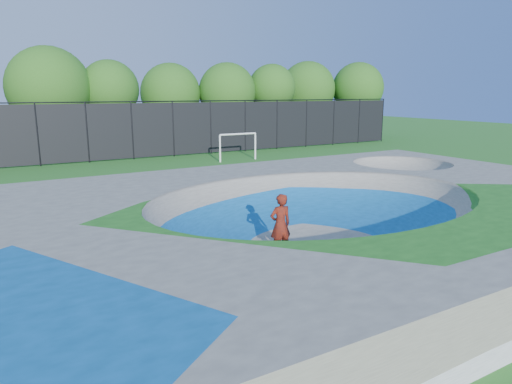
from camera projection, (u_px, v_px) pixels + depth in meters
ground at (317, 242)px, 14.45m from camera, size 120.00×120.00×0.00m
skate_deck at (318, 219)px, 14.29m from camera, size 22.00×14.00×1.50m
skater at (280, 225)px, 13.09m from camera, size 0.69×0.48×1.82m
skateboard at (280, 254)px, 13.28m from camera, size 0.80×0.31×0.05m
soccer_goal at (238, 142)px, 31.31m from camera, size 2.87×0.12×1.89m
fence at (132, 129)px, 31.72m from camera, size 48.09×0.09×4.04m
treeline at (100, 87)px, 35.01m from camera, size 54.08×7.17×8.80m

